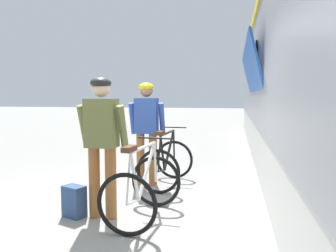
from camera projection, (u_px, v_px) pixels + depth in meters
ground_plane at (137, 205)px, 4.60m from camera, size 80.00×80.00×0.00m
cyclist_near_in_olive at (102, 135)px, 4.03m from camera, size 0.61×0.31×1.76m
cyclist_far_in_blue at (147, 124)px, 5.56m from camera, size 0.62×0.32×1.76m
bicycle_near_white at (143, 188)px, 4.00m from camera, size 0.79×1.12×0.99m
bicycle_far_black at (167, 162)px, 5.57m from camera, size 0.78×1.11×0.99m
backpack_on_platform at (74, 201)px, 4.12m from camera, size 0.33×0.27×0.40m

